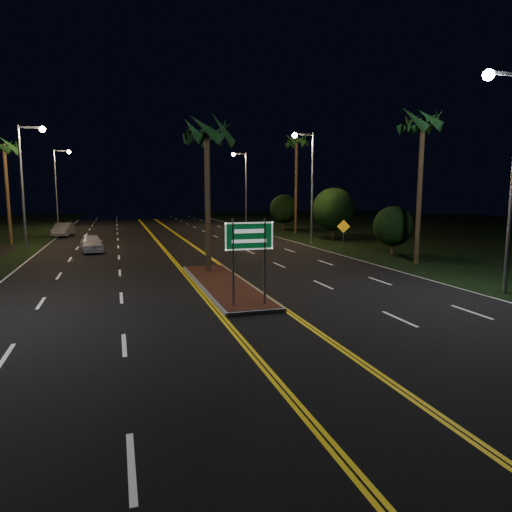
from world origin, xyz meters
name	(u,v)px	position (x,y,z in m)	size (l,w,h in m)	color
ground	(274,331)	(0.00, 0.00, 0.00)	(120.00, 120.00, 0.00)	black
grass_right	(470,234)	(30.00, 25.00, 0.00)	(40.00, 110.00, 0.01)	black
median_island	(224,285)	(0.00, 7.00, 0.08)	(2.25, 10.25, 0.17)	gray
highway_sign	(249,244)	(0.00, 2.80, 2.40)	(1.80, 0.08, 3.20)	gray
streetlight_left_mid	(27,172)	(-10.61, 24.00, 5.66)	(1.91, 0.44, 9.00)	gray
streetlight_left_far	(59,179)	(-10.61, 44.00, 5.66)	(1.91, 0.44, 9.00)	gray
streetlight_right_near	(507,157)	(10.61, 2.00, 5.66)	(1.91, 0.44, 9.00)	gray
streetlight_right_mid	(308,175)	(10.61, 22.00, 5.66)	(1.91, 0.44, 9.00)	gray
streetlight_right_far	(243,180)	(10.61, 42.00, 5.66)	(1.91, 0.44, 9.00)	gray
palm_median	(207,132)	(0.00, 10.50, 7.28)	(2.40, 2.40, 8.30)	#382819
palm_left_far	(4,147)	(-12.80, 28.00, 7.75)	(2.40, 2.40, 8.80)	#382819
palm_right_near	(423,122)	(12.50, 10.00, 8.21)	(2.40, 2.40, 9.30)	#382819
palm_right_far	(297,142)	(12.80, 30.00, 9.14)	(2.40, 2.40, 10.30)	#382819
shrub_near	(393,226)	(13.50, 14.00, 1.95)	(2.70, 2.70, 3.30)	#382819
shrub_mid	(334,209)	(14.00, 24.00, 2.73)	(3.78, 3.78, 4.62)	#382819
shrub_far	(284,209)	(13.80, 36.00, 2.34)	(3.24, 3.24, 3.96)	#382819
car_near	(91,242)	(-6.33, 21.46, 0.74)	(1.90, 4.42, 1.47)	white
car_far	(63,228)	(-9.50, 34.46, 0.75)	(1.93, 4.50, 1.50)	#A1A4AA
warning_sign	(343,231)	(11.22, 16.81, 1.44)	(0.88, 0.40, 2.25)	gray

